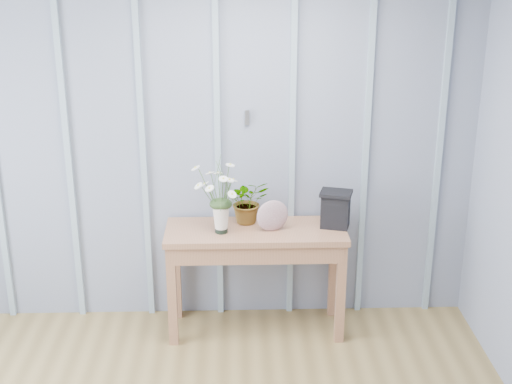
{
  "coord_description": "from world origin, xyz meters",
  "views": [
    {
      "loc": [
        0.37,
        -2.35,
        2.6
      ],
      "look_at": [
        0.5,
        1.94,
        1.03
      ],
      "focal_mm": 50.0,
      "sensor_mm": 36.0,
      "label": 1
    }
  ],
  "objects_px": {
    "daisy_vase": "(221,186)",
    "carved_box": "(336,209)",
    "sideboard": "(256,245)",
    "felt_disc_vessel": "(272,216)"
  },
  "relations": [
    {
      "from": "daisy_vase",
      "to": "carved_box",
      "type": "bearing_deg",
      "value": 5.54
    },
    {
      "from": "carved_box",
      "to": "daisy_vase",
      "type": "bearing_deg",
      "value": -174.46
    },
    {
      "from": "daisy_vase",
      "to": "carved_box",
      "type": "height_order",
      "value": "daisy_vase"
    },
    {
      "from": "sideboard",
      "to": "carved_box",
      "type": "relative_size",
      "value": 4.82
    },
    {
      "from": "felt_disc_vessel",
      "to": "carved_box",
      "type": "bearing_deg",
      "value": -4.39
    },
    {
      "from": "felt_disc_vessel",
      "to": "carved_box",
      "type": "relative_size",
      "value": 0.86
    },
    {
      "from": "daisy_vase",
      "to": "felt_disc_vessel",
      "type": "bearing_deg",
      "value": 2.87
    },
    {
      "from": "sideboard",
      "to": "carved_box",
      "type": "xyz_separation_m",
      "value": [
        0.53,
        0.03,
        0.24
      ]
    },
    {
      "from": "daisy_vase",
      "to": "felt_disc_vessel",
      "type": "relative_size",
      "value": 2.42
    },
    {
      "from": "sideboard",
      "to": "felt_disc_vessel",
      "type": "relative_size",
      "value": 5.62
    }
  ]
}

